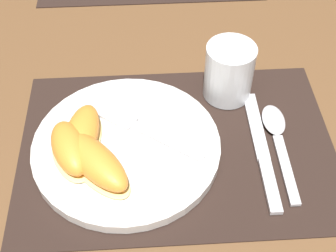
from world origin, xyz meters
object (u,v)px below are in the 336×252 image
Objects in this scene: plate at (127,147)px; spoon at (277,132)px; fork at (138,127)px; citrus_wedge_0 at (81,139)px; citrus_wedge_1 at (70,149)px; citrus_wedge_2 at (95,162)px; knife at (262,151)px; juice_glass at (229,74)px.

plate is 0.22m from spoon.
fork is at bearing 177.01° from spoon.
spoon is 0.20m from fork.
citrus_wedge_0 is (-0.08, -0.03, 0.01)m from fork.
citrus_wedge_1 reaches higher than citrus_wedge_2.
plate is 2.41× the size of citrus_wedge_1.
citrus_wedge_1 is at bearing -179.06° from knife.
citrus_wedge_2 is (-0.23, -0.03, 0.03)m from knife.
citrus_wedge_2 is (0.03, -0.02, -0.00)m from citrus_wedge_1.
plate is 2.18× the size of citrus_wedge_0.
plate is 0.19m from knife.
juice_glass reaches higher than citrus_wedge_2.
plate is 1.23× the size of knife.
citrus_wedge_1 reaches higher than plate.
citrus_wedge_1 is at bearing -172.89° from spoon.
fork is 1.49× the size of citrus_wedge_1.
spoon is at bearing 3.32° from citrus_wedge_0.
citrus_wedge_2 reaches higher than plate.
citrus_wedge_0 is (-0.06, 0.00, 0.02)m from plate.
citrus_wedge_0 is at bearing -160.90° from fork.
knife is 1.31× the size of fork.
knife is 0.23m from citrus_wedge_2.
plate is 0.08m from citrus_wedge_1.
spoon reaches higher than knife.
juice_glass is 0.24m from citrus_wedge_0.
plate is at bearing -145.84° from juice_glass.
citrus_wedge_1 is (-0.29, -0.04, 0.03)m from spoon.
citrus_wedge_1 reaches higher than fork.
spoon is 1.61× the size of citrus_wedge_1.
plate is at bearing 45.98° from citrus_wedge_2.
juice_glass is 0.67× the size of citrus_wedge_2.
citrus_wedge_2 is (0.02, -0.04, 0.00)m from citrus_wedge_0.
citrus_wedge_1 is at bearing -151.28° from juice_glass.
knife is 1.77× the size of citrus_wedge_0.
knife is at bearing -4.59° from plate.
juice_glass reaches higher than citrus_wedge_0.
spoon is (0.22, 0.02, -0.00)m from plate.
fork is (0.02, 0.03, 0.01)m from plate.
citrus_wedge_2 is (-0.04, -0.04, 0.02)m from plate.
citrus_wedge_0 is 1.11× the size of citrus_wedge_1.
juice_glass reaches higher than plate.
citrus_wedge_0 reaches higher than plate.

